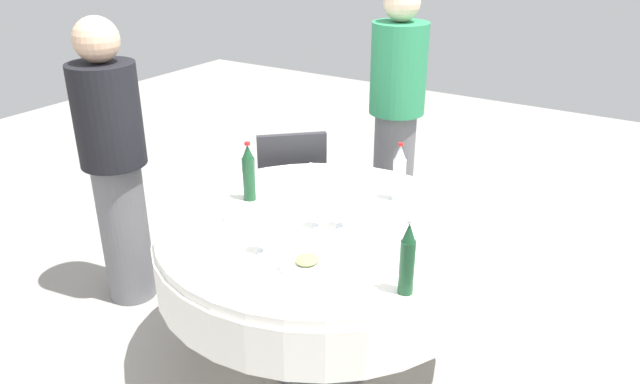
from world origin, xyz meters
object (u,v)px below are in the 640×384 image
(wine_glass_outer, at_px, (318,207))
(plate_inner, at_px, (248,218))
(dining_table, at_px, (320,251))
(wine_glass_right, at_px, (343,208))
(chair_right, at_px, (290,184))
(wine_glass_left, at_px, (263,230))
(person_far, at_px, (114,162))
(bottle_dark_green_rear, at_px, (249,173))
(bottle_dark_green_mid, at_px, (407,259))
(plate_front, at_px, (307,263))
(bottle_clear_far, at_px, (399,174))
(person_mid, at_px, (396,116))

(wine_glass_outer, bearing_deg, plate_inner, -69.66)
(dining_table, height_order, wine_glass_right, wine_glass_right)
(dining_table, xyz_separation_m, plate_inner, (0.15, -0.30, 0.15))
(chair_right, bearing_deg, wine_glass_left, -103.23)
(person_far, bearing_deg, bottle_dark_green_rear, -84.59)
(bottle_dark_green_mid, bearing_deg, wine_glass_right, -125.35)
(dining_table, height_order, plate_front, plate_front)
(bottle_clear_far, height_order, chair_right, bottle_clear_far)
(person_mid, bearing_deg, bottle_dark_green_rear, -109.24)
(wine_glass_outer, xyz_separation_m, wine_glass_right, (-0.06, 0.09, -0.01))
(bottle_dark_green_mid, relative_size, bottle_dark_green_rear, 1.02)
(bottle_clear_far, height_order, bottle_dark_green_mid, bottle_dark_green_mid)
(wine_glass_left, relative_size, person_mid, 0.09)
(dining_table, distance_m, bottle_clear_far, 0.54)
(bottle_dark_green_mid, bearing_deg, wine_glass_left, -85.89)
(bottle_dark_green_rear, distance_m, person_far, 0.79)
(wine_glass_right, bearing_deg, bottle_dark_green_rear, -90.78)
(plate_inner, distance_m, chair_right, 0.95)
(person_mid, bearing_deg, chair_right, -137.34)
(dining_table, height_order, plate_inner, plate_inner)
(bottle_dark_green_rear, bearing_deg, dining_table, 85.78)
(dining_table, distance_m, person_mid, 1.32)
(bottle_dark_green_mid, relative_size, chair_right, 0.34)
(bottle_dark_green_mid, xyz_separation_m, chair_right, (-1.00, -1.22, -0.36))
(wine_glass_left, xyz_separation_m, wine_glass_right, (-0.37, 0.16, -0.01))
(plate_inner, height_order, person_far, person_far)
(wine_glass_outer, bearing_deg, plate_front, 24.97)
(plate_inner, bearing_deg, bottle_dark_green_rear, -144.37)
(person_far, bearing_deg, wine_glass_left, -106.76)
(bottle_dark_green_rear, height_order, wine_glass_outer, bottle_dark_green_rear)
(bottle_dark_green_rear, xyz_separation_m, wine_glass_left, (0.38, 0.37, -0.03))
(dining_table, bearing_deg, wine_glass_left, -9.36)
(bottle_dark_green_mid, xyz_separation_m, wine_glass_outer, (-0.27, -0.55, -0.04))
(bottle_dark_green_rear, relative_size, wine_glass_left, 2.00)
(wine_glass_right, bearing_deg, dining_table, -77.02)
(chair_right, bearing_deg, dining_table, -90.00)
(bottle_dark_green_mid, xyz_separation_m, plate_inner, (-0.15, -0.86, -0.13))
(bottle_dark_green_mid, relative_size, person_mid, 0.18)
(plate_inner, bearing_deg, wine_glass_right, 113.19)
(bottle_dark_green_mid, distance_m, chair_right, 1.62)
(dining_table, xyz_separation_m, wine_glass_left, (0.34, -0.06, 0.25))
(dining_table, relative_size, wine_glass_right, 11.11)
(bottle_clear_far, xyz_separation_m, person_far, (0.54, -1.39, -0.05))
(bottle_clear_far, height_order, plate_front, bottle_clear_far)
(plate_inner, height_order, person_mid, person_mid)
(person_far, bearing_deg, bottle_clear_far, -74.67)
(plate_inner, bearing_deg, person_mid, 177.81)
(chair_right, bearing_deg, bottle_clear_far, -61.94)
(bottle_dark_green_rear, bearing_deg, wine_glass_left, 44.45)
(bottle_dark_green_mid, xyz_separation_m, person_mid, (-1.57, -0.80, -0.01))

